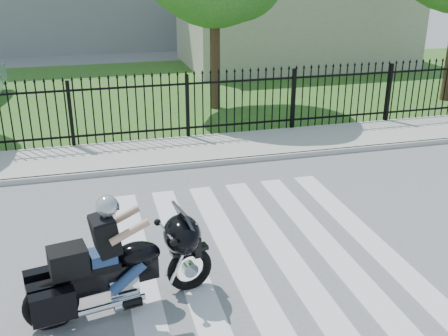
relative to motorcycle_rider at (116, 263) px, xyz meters
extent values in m
plane|color=slate|center=(2.36, 1.02, -0.73)|extent=(120.00, 120.00, 0.00)
cube|color=#ADAAA3|center=(2.36, 6.02, -0.67)|extent=(40.00, 2.00, 0.12)
cube|color=#ADAAA3|center=(2.36, 5.02, -0.67)|extent=(40.00, 0.12, 0.12)
cube|color=#2E5D20|center=(2.36, 13.02, -0.72)|extent=(40.00, 12.00, 0.02)
cube|color=black|center=(2.36, 7.02, -0.38)|extent=(26.00, 0.04, 0.05)
cube|color=black|center=(2.36, 7.02, 0.82)|extent=(26.00, 0.04, 0.05)
cylinder|color=#382316|center=(3.86, 10.02, 1.35)|extent=(0.32, 0.32, 4.16)
cube|color=beige|center=(9.36, 17.02, 1.02)|extent=(10.00, 6.00, 3.50)
torus|color=black|center=(1.05, 0.21, -0.40)|extent=(0.71, 0.26, 0.70)
torus|color=black|center=(-0.89, -0.18, -0.40)|extent=(0.75, 0.29, 0.74)
cube|color=black|center=(-0.09, -0.02, -0.17)|extent=(1.34, 0.49, 0.30)
ellipsoid|color=black|center=(0.30, 0.06, 0.06)|extent=(0.69, 0.52, 0.33)
cube|color=black|center=(-0.29, -0.06, 0.02)|extent=(0.71, 0.45, 0.10)
cube|color=silver|center=(0.06, 0.01, -0.34)|extent=(0.46, 0.38, 0.30)
ellipsoid|color=black|center=(0.95, 0.19, 0.20)|extent=(0.68, 0.82, 0.55)
cube|color=black|center=(-0.61, -0.12, 0.20)|extent=(0.55, 0.47, 0.36)
cube|color=navy|center=(-0.17, -0.03, 0.14)|extent=(0.40, 0.36, 0.18)
sphere|color=#B0B3B9|center=(-0.05, -0.01, 0.87)|extent=(0.29, 0.29, 0.29)
camera|label=1|loc=(-0.15, -6.31, 3.84)|focal=42.00mm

